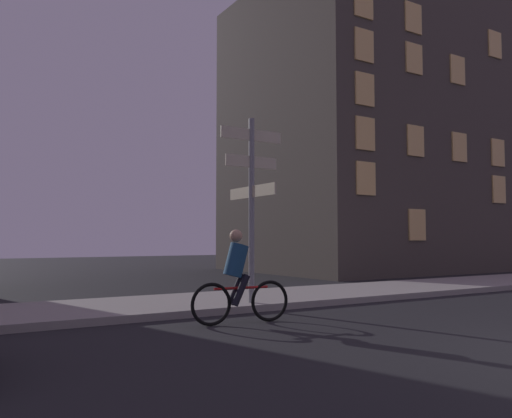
% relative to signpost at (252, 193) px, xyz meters
% --- Properties ---
extents(sidewalk_kerb, '(40.00, 2.92, 0.14)m').
position_rel_signpost_xyz_m(sidewalk_kerb, '(1.36, 1.03, -2.33)').
color(sidewalk_kerb, '#9E9991').
rests_on(sidewalk_kerb, ground_plane).
extents(signpost, '(1.45, 1.79, 3.84)m').
position_rel_signpost_xyz_m(signpost, '(0.00, 0.00, 0.00)').
color(signpost, gray).
rests_on(signpost, sidewalk_kerb).
extents(cyclist, '(1.82, 0.36, 1.61)m').
position_rel_signpost_xyz_m(cyclist, '(-1.13, -1.46, -1.66)').
color(cyclist, black).
rests_on(cyclist, ground_plane).
extents(building_right_block, '(13.14, 9.24, 12.76)m').
position_rel_signpost_xyz_m(building_right_block, '(12.70, 9.03, 3.98)').
color(building_right_block, '#4C443D').
rests_on(building_right_block, ground_plane).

